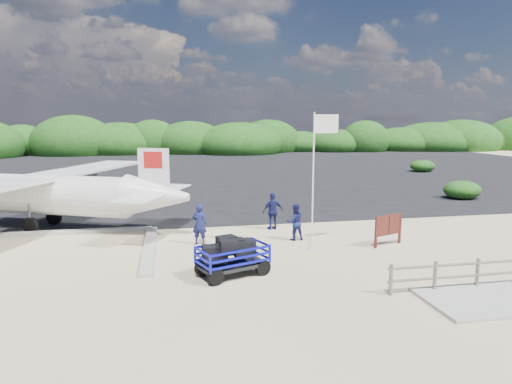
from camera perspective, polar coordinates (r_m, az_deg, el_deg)
ground at (r=18.58m, az=0.81°, el=-7.77°), size 160.00×160.00×0.00m
asphalt_apron at (r=47.84m, az=-6.58°, el=2.62°), size 90.00×50.00×0.04m
lagoon at (r=20.36m, az=-26.01°, el=-7.20°), size 9.00×7.00×0.40m
walkway_pad at (r=15.58m, az=26.54°, el=-12.16°), size 3.50×2.50×0.10m
vegetation_band at (r=72.68m, az=-8.14°, el=4.81°), size 124.00×8.00×4.40m
fence at (r=16.61m, az=25.81°, el=-10.79°), size 6.40×2.00×1.10m
baggage_cart at (r=16.17m, az=-2.92°, el=-10.39°), size 2.93×2.29×1.29m
flagpole at (r=19.38m, az=6.97°, el=-7.11°), size 1.21×0.69×5.67m
signboard at (r=20.58m, az=16.12°, el=-6.45°), size 1.62×0.76×1.38m
crew_a at (r=19.87m, az=-7.08°, el=-4.02°), size 0.77×0.64×1.80m
crew_b at (r=20.53m, az=4.89°, el=-3.76°), size 0.83×0.66×1.66m
crew_c at (r=22.40m, az=2.12°, el=-2.41°), size 1.14×0.67×1.83m
aircraft_large at (r=46.65m, az=6.39°, el=2.45°), size 22.73×22.73×5.18m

